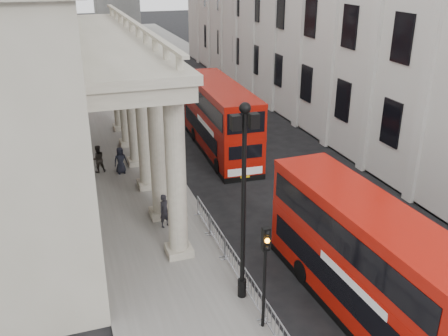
# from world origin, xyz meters

# --- Properties ---
(sidewalk_west) EXTENTS (6.00, 140.00, 0.12)m
(sidewalk_west) POSITION_xyz_m (-3.00, 30.00, 0.06)
(sidewalk_west) COLOR slate
(sidewalk_west) RESTS_ON ground
(sidewalk_east) EXTENTS (3.00, 140.00, 0.12)m
(sidewalk_east) POSITION_xyz_m (13.50, 30.00, 0.06)
(sidewalk_east) COLOR slate
(sidewalk_east) RESTS_ON ground
(kerb) EXTENTS (0.20, 140.00, 0.14)m
(kerb) POSITION_xyz_m (-0.05, 30.00, 0.07)
(kerb) COLOR slate
(kerb) RESTS_ON ground
(lamp_post_south) EXTENTS (1.05, 0.44, 8.32)m
(lamp_post_south) POSITION_xyz_m (-0.60, 4.00, 4.91)
(lamp_post_south) COLOR black
(lamp_post_south) RESTS_ON sidewalk_west
(lamp_post_mid) EXTENTS (1.05, 0.44, 8.32)m
(lamp_post_mid) POSITION_xyz_m (-0.60, 20.00, 4.91)
(lamp_post_mid) COLOR black
(lamp_post_mid) RESTS_ON sidewalk_west
(lamp_post_north) EXTENTS (1.05, 0.44, 8.32)m
(lamp_post_north) POSITION_xyz_m (-0.60, 36.00, 4.91)
(lamp_post_north) COLOR black
(lamp_post_north) RESTS_ON sidewalk_west
(traffic_light) EXTENTS (0.28, 0.33, 4.30)m
(traffic_light) POSITION_xyz_m (-0.50, 1.98, 3.11)
(traffic_light) COLOR black
(traffic_light) RESTS_ON sidewalk_west
(crowd_barriers) EXTENTS (0.50, 18.75, 1.10)m
(crowd_barriers) POSITION_xyz_m (-0.35, 2.23, 0.67)
(crowd_barriers) COLOR gray
(crowd_barriers) RESTS_ON sidewalk_west
(bus_near) EXTENTS (3.00, 10.98, 4.70)m
(bus_near) POSITION_xyz_m (3.60, 1.78, 2.46)
(bus_near) COLOR #A61107
(bus_near) RESTS_ON ground
(bus_far) EXTENTS (3.23, 11.67, 4.99)m
(bus_far) POSITION_xyz_m (3.97, 20.78, 2.61)
(bus_far) COLOR #930F06
(bus_far) RESTS_ON ground
(pedestrian_a) EXTENTS (0.79, 0.70, 1.82)m
(pedestrian_a) POSITION_xyz_m (-2.34, 10.81, 1.03)
(pedestrian_a) COLOR black
(pedestrian_a) RESTS_ON sidewalk_west
(pedestrian_b) EXTENTS (1.01, 0.84, 1.85)m
(pedestrian_b) POSITION_xyz_m (-4.93, 19.37, 1.05)
(pedestrian_b) COLOR black
(pedestrian_b) RESTS_ON sidewalk_west
(pedestrian_c) EXTENTS (0.94, 0.69, 1.78)m
(pedestrian_c) POSITION_xyz_m (-3.55, 18.72, 1.01)
(pedestrian_c) COLOR black
(pedestrian_c) RESTS_ON sidewalk_west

